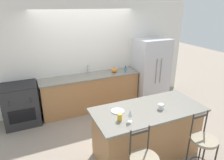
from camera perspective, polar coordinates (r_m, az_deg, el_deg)
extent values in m
plane|color=gray|center=(5.15, -4.68, -9.61)|extent=(18.00, 18.00, 0.00)
cube|color=silver|center=(5.20, -7.46, 6.74)|extent=(6.00, 0.07, 2.70)
cube|color=#A87547|center=(5.24, -6.08, -3.60)|extent=(2.47, 0.58, 0.89)
cube|color=gray|center=(5.06, -6.28, 1.18)|extent=(2.51, 0.62, 0.03)
cube|color=black|center=(5.06, -6.28, 1.30)|extent=(0.56, 0.32, 0.01)
cylinder|color=#ADAFB5|center=(5.20, -7.01, 3.18)|extent=(0.02, 0.02, 0.22)
cylinder|color=#ADAFB5|center=(5.12, -6.86, 4.06)|extent=(0.02, 0.12, 0.02)
cube|color=#A87547|center=(3.74, 9.88, -14.62)|extent=(1.81, 0.78, 0.90)
cube|color=gray|center=(3.50, 10.35, -8.35)|extent=(1.93, 0.90, 0.03)
cube|color=#BCBCC1|center=(5.70, 10.75, 2.83)|extent=(0.88, 0.77, 1.75)
cylinder|color=#939399|center=(5.32, 12.59, 2.40)|extent=(0.02, 0.02, 0.67)
cylinder|color=#939399|center=(5.40, 13.79, 2.57)|extent=(0.02, 0.02, 0.67)
cube|color=#28282B|center=(5.00, -24.48, -6.47)|extent=(0.74, 0.64, 0.94)
cube|color=black|center=(4.76, -24.22, -9.36)|extent=(0.54, 0.01, 0.30)
cube|color=black|center=(4.81, -25.32, -1.39)|extent=(0.74, 0.64, 0.02)
cylinder|color=black|center=(4.60, -27.49, -5.68)|extent=(0.03, 0.02, 0.03)
cylinder|color=black|center=(4.58, -22.33, -4.96)|extent=(0.03, 0.02, 0.03)
cylinder|color=black|center=(4.63, -27.33, -6.51)|extent=(0.03, 0.02, 0.03)
cylinder|color=black|center=(4.61, -22.20, -5.80)|extent=(0.03, 0.02, 0.03)
cylinder|color=gray|center=(2.90, 9.24, -21.49)|extent=(0.40, 0.40, 0.04)
cylinder|color=#332D28|center=(2.80, 5.28, -17.39)|extent=(0.02, 0.02, 0.39)
cylinder|color=#332D28|center=(2.92, 10.39, -15.78)|extent=(0.02, 0.02, 0.39)
cube|color=#332D28|center=(2.78, 8.03, -14.56)|extent=(0.29, 0.02, 0.04)
cylinder|color=#332D28|center=(3.67, 20.69, -19.29)|extent=(0.02, 0.02, 0.64)
cylinder|color=#332D28|center=(3.84, 23.93, -17.73)|extent=(0.02, 0.02, 0.64)
cylinder|color=gray|center=(3.48, 24.85, -15.28)|extent=(0.40, 0.40, 0.04)
cylinder|color=#332D28|center=(3.35, 21.92, -11.89)|extent=(0.02, 0.02, 0.39)
cylinder|color=#332D28|center=(3.54, 25.26, -10.56)|extent=(0.02, 0.02, 0.39)
cube|color=#332D28|center=(3.38, 23.95, -9.42)|extent=(0.29, 0.02, 0.04)
cylinder|color=white|center=(3.36, 1.58, -8.84)|extent=(0.23, 0.23, 0.01)
torus|color=white|center=(3.35, 1.58, -8.75)|extent=(0.22, 0.22, 0.01)
cylinder|color=white|center=(3.11, 5.13, -11.69)|extent=(0.07, 0.07, 0.00)
cylinder|color=white|center=(3.08, 5.16, -10.96)|extent=(0.01, 0.01, 0.09)
cone|color=white|center=(3.03, 5.22, -9.39)|extent=(0.07, 0.07, 0.11)
cylinder|color=white|center=(3.50, 13.76, -7.39)|extent=(0.09, 0.09, 0.09)
torus|color=white|center=(3.53, 14.38, -7.20)|extent=(0.06, 0.01, 0.06)
cylinder|color=gold|center=(3.09, 2.21, -10.57)|extent=(0.07, 0.07, 0.11)
ellipsoid|color=orange|center=(5.22, 0.60, 2.79)|extent=(0.15, 0.15, 0.12)
cylinder|color=brown|center=(5.19, 0.60, 3.52)|extent=(0.02, 0.02, 0.02)
cylinder|color=teal|center=(5.23, 3.87, 2.94)|extent=(0.05, 0.05, 0.14)
cylinder|color=black|center=(5.20, 3.90, 3.89)|extent=(0.02, 0.02, 0.04)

